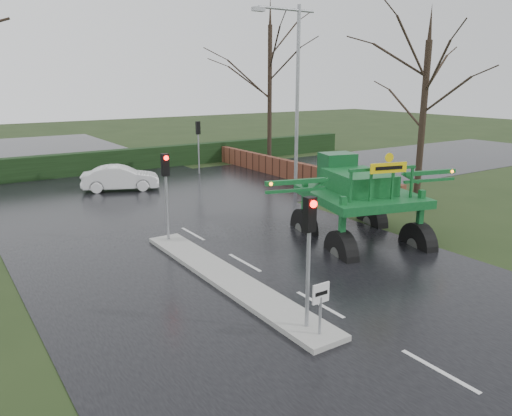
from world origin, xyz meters
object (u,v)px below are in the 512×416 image
traffic_signal_far (198,136)px  white_sedan (121,190)px  traffic_signal_mid (166,178)px  crop_sprayer (341,196)px  street_light_right (293,84)px  keep_left_sign (321,301)px  traffic_signal_near (309,235)px

traffic_signal_far → white_sedan: size_ratio=0.82×
traffic_signal_far → traffic_signal_mid: bearing=58.1°
crop_sprayer → white_sedan: 15.42m
crop_sprayer → street_light_right: bearing=77.2°
traffic_signal_far → crop_sprayer: bearing=79.8°
street_light_right → crop_sprayer: 10.92m
crop_sprayer → white_sedan: size_ratio=1.87×
traffic_signal_mid → traffic_signal_far: same height
traffic_signal_mid → white_sedan: bearing=80.9°
keep_left_sign → crop_sprayer: 6.58m
crop_sprayer → keep_left_sign: bearing=-121.7°
traffic_signal_near → white_sedan: bearing=85.0°
traffic_signal_far → street_light_right: bearing=101.9°
traffic_signal_near → traffic_signal_mid: (0.00, 8.50, 0.00)m
white_sedan → traffic_signal_near: bearing=-163.9°
traffic_signal_near → crop_sprayer: crop_sprayer is taller
traffic_signal_near → traffic_signal_far: (7.80, 21.02, 0.00)m
traffic_signal_near → traffic_signal_far: size_ratio=1.00×
crop_sprayer → traffic_signal_far: bearing=94.8°
keep_left_sign → traffic_signal_mid: (0.00, 8.99, 1.53)m
traffic_signal_mid → crop_sprayer: 6.57m
traffic_signal_near → crop_sprayer: size_ratio=0.44×
traffic_signal_near → traffic_signal_far: same height
traffic_signal_near → traffic_signal_far: bearing=69.6°
keep_left_sign → street_light_right: 17.23m
keep_left_sign → traffic_signal_mid: 9.12m
traffic_signal_near → crop_sprayer: bearing=39.9°
keep_left_sign → traffic_signal_mid: traffic_signal_mid is taller
street_light_right → crop_sprayer: bearing=-117.8°
traffic_signal_near → keep_left_sign: bearing=-90.0°
traffic_signal_far → street_light_right: (1.69, -8.01, 3.40)m
traffic_signal_near → traffic_signal_mid: same height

